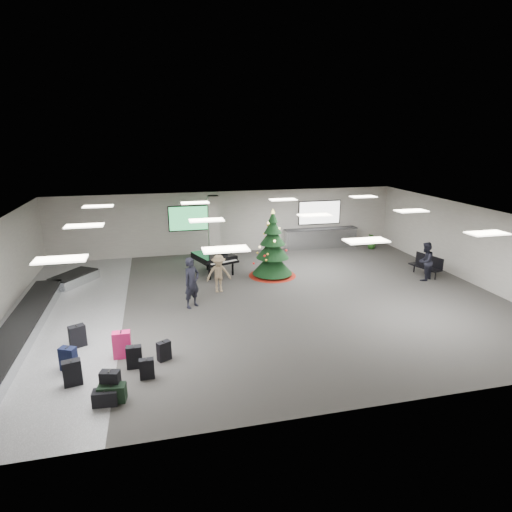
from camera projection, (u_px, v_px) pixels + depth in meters
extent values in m
plane|color=#32302D|center=(262.00, 299.00, 16.16)|extent=(18.00, 18.00, 0.00)
cube|color=#9E9791|center=(229.00, 222.00, 22.26)|extent=(18.00, 0.02, 3.20)
cube|color=#9E9791|center=(342.00, 348.00, 9.17)|extent=(18.00, 0.02, 3.20)
cube|color=#9E9791|center=(472.00, 245.00, 17.73)|extent=(0.02, 14.00, 3.20)
cube|color=silver|center=(262.00, 216.00, 15.28)|extent=(18.00, 14.00, 0.02)
cube|color=slate|center=(63.00, 317.00, 14.59)|extent=(4.00, 14.00, 0.01)
cube|color=#A5A197|center=(214.00, 229.00, 20.73)|extent=(0.50, 0.50, 3.20)
cube|color=green|center=(190.00, 218.00, 21.68)|extent=(2.20, 0.08, 1.30)
cube|color=white|center=(320.00, 213.00, 23.25)|extent=(2.40, 0.08, 1.30)
cube|color=white|center=(60.00, 259.00, 10.21)|extent=(1.20, 0.60, 0.04)
cube|color=white|center=(84.00, 226.00, 13.95)|extent=(1.20, 0.60, 0.04)
cube|color=white|center=(98.00, 206.00, 17.69)|extent=(1.20, 0.60, 0.04)
cube|color=white|center=(226.00, 249.00, 11.11)|extent=(1.20, 0.60, 0.04)
cube|color=white|center=(206.00, 220.00, 14.84)|extent=(1.20, 0.60, 0.04)
cube|color=white|center=(195.00, 203.00, 18.58)|extent=(1.20, 0.60, 0.04)
cube|color=white|center=(366.00, 241.00, 12.00)|extent=(1.20, 0.60, 0.04)
cube|color=white|center=(315.00, 215.00, 15.74)|extent=(1.20, 0.60, 0.04)
cube|color=white|center=(283.00, 200.00, 19.48)|extent=(1.20, 0.60, 0.04)
cube|color=white|center=(487.00, 233.00, 12.90)|extent=(1.20, 0.60, 0.04)
cube|color=white|center=(411.00, 211.00, 16.64)|extent=(1.20, 0.60, 0.04)
cube|color=white|center=(363.00, 197.00, 20.38)|extent=(1.20, 0.60, 0.04)
cube|color=silver|center=(22.00, 328.00, 13.38)|extent=(1.00, 8.00, 0.38)
cube|color=black|center=(21.00, 321.00, 13.32)|extent=(0.95, 7.90, 0.05)
cube|color=silver|center=(74.00, 279.00, 17.86)|extent=(1.97, 2.21, 0.38)
cube|color=black|center=(73.00, 274.00, 17.80)|extent=(1.87, 2.10, 0.05)
cube|color=silver|center=(321.00, 238.00, 23.35)|extent=(4.00, 0.60, 1.05)
cube|color=#28292B|center=(321.00, 229.00, 23.20)|extent=(4.05, 0.65, 0.04)
cube|color=black|center=(111.00, 384.00, 10.07)|extent=(0.49, 0.35, 0.69)
cube|color=black|center=(109.00, 371.00, 9.97)|extent=(0.07, 0.15, 0.02)
cube|color=black|center=(134.00, 357.00, 11.37)|extent=(0.40, 0.21, 0.63)
cube|color=black|center=(133.00, 346.00, 11.28)|extent=(0.03, 0.13, 0.02)
cube|color=#DD1C5F|center=(122.00, 345.00, 11.88)|extent=(0.49, 0.28, 0.77)
cube|color=black|center=(121.00, 332.00, 11.77)|extent=(0.03, 0.17, 0.02)
cube|color=black|center=(164.00, 351.00, 11.77)|extent=(0.42, 0.35, 0.55)
cube|color=black|center=(163.00, 341.00, 11.69)|extent=(0.08, 0.12, 0.02)
cube|color=black|center=(68.00, 359.00, 11.26)|extent=(0.48, 0.40, 0.65)
cube|color=black|center=(67.00, 347.00, 11.17)|extent=(0.09, 0.14, 0.02)
cube|color=black|center=(72.00, 373.00, 10.58)|extent=(0.49, 0.34, 0.66)
cube|color=black|center=(71.00, 361.00, 10.49)|extent=(0.06, 0.15, 0.02)
cube|color=black|center=(112.00, 393.00, 9.97)|extent=(0.66, 0.39, 0.42)
cube|color=black|center=(111.00, 385.00, 9.91)|extent=(0.06, 0.19, 0.02)
cube|color=black|center=(147.00, 369.00, 10.89)|extent=(0.37, 0.20, 0.53)
cube|color=black|center=(146.00, 359.00, 10.82)|extent=(0.03, 0.12, 0.02)
cube|color=black|center=(77.00, 336.00, 12.50)|extent=(0.52, 0.42, 0.66)
cube|color=black|center=(76.00, 325.00, 12.40)|extent=(0.09, 0.15, 0.02)
cube|color=black|center=(105.00, 397.00, 9.85)|extent=(0.57, 0.34, 0.36)
cube|color=black|center=(104.00, 390.00, 9.79)|extent=(0.04, 0.18, 0.02)
cone|color=#651309|center=(272.00, 274.00, 18.87)|extent=(2.09, 2.09, 0.13)
cylinder|color=#3F2819|center=(272.00, 270.00, 18.81)|extent=(0.13, 0.13, 0.55)
cone|color=black|center=(272.00, 262.00, 18.72)|extent=(1.76, 1.76, 0.99)
cone|color=black|center=(273.00, 248.00, 18.54)|extent=(1.43, 1.43, 0.88)
cone|color=black|center=(273.00, 235.00, 18.38)|extent=(1.10, 1.10, 0.77)
cone|color=black|center=(273.00, 225.00, 18.26)|extent=(0.77, 0.77, 0.66)
cone|color=black|center=(273.00, 217.00, 18.16)|extent=(0.44, 0.44, 0.50)
cone|color=#FFE566|center=(273.00, 211.00, 18.09)|extent=(0.18, 0.18, 0.20)
cube|color=black|center=(214.00, 257.00, 18.97)|extent=(1.95, 2.06, 0.27)
cube|color=black|center=(224.00, 263.00, 18.26)|extent=(1.40, 0.73, 0.10)
cube|color=white|center=(224.00, 262.00, 18.22)|extent=(1.21, 0.54, 0.02)
cube|color=black|center=(221.00, 256.00, 18.38)|extent=(0.64, 0.25, 0.21)
cylinder|color=black|center=(210.00, 272.00, 18.26)|extent=(0.10, 0.10, 0.65)
cylinder|color=black|center=(233.00, 268.00, 18.85)|extent=(0.10, 0.10, 0.65)
cylinder|color=black|center=(207.00, 263.00, 19.63)|extent=(0.10, 0.10, 0.65)
cube|color=black|center=(425.00, 267.00, 18.73)|extent=(0.83, 1.53, 0.06)
cylinder|color=black|center=(433.00, 276.00, 18.24)|extent=(0.06, 0.06, 0.39)
cylinder|color=black|center=(417.00, 268.00, 19.33)|extent=(0.06, 0.06, 0.39)
cube|color=black|center=(430.00, 261.00, 18.70)|extent=(0.41, 1.42, 0.48)
imported|color=black|center=(192.00, 283.00, 15.22)|extent=(0.80, 0.76, 1.85)
imported|color=#937A5B|center=(219.00, 273.00, 16.76)|extent=(1.00, 0.61, 1.51)
imported|color=black|center=(425.00, 261.00, 18.09)|extent=(1.02, 0.96, 1.66)
imported|color=#144014|center=(276.00, 249.00, 21.73)|extent=(0.53, 0.56, 0.80)
imported|color=#144014|center=(372.00, 241.00, 23.18)|extent=(0.60, 0.60, 0.82)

